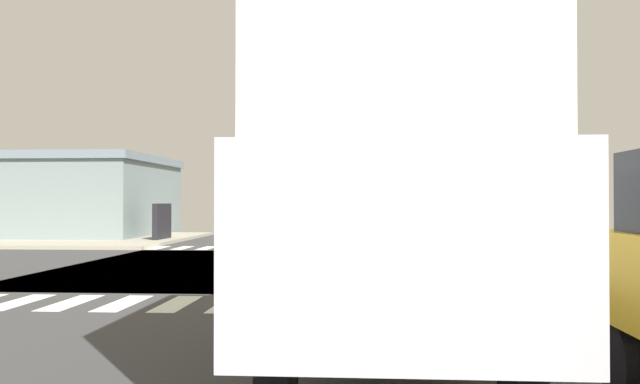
{
  "coord_description": "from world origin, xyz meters",
  "views": [
    {
      "loc": [
        1.75,
        -19.36,
        1.88
      ],
      "look_at": [
        -0.25,
        8.99,
        2.3
      ],
      "focal_mm": 37.4,
      "sensor_mm": 36.0,
      "label": 1
    }
  ],
  "objects_px": {
    "street_lamp": "(469,156)",
    "sedan_leading_1": "(319,212)",
    "bank_building": "(29,197)",
    "box_truck_trailing_1": "(389,141)",
    "traffic_signal_mast": "(478,119)"
  },
  "relations": [
    {
      "from": "street_lamp",
      "to": "sedan_leading_1",
      "type": "bearing_deg",
      "value": 124.5
    },
    {
      "from": "bank_building",
      "to": "sedan_leading_1",
      "type": "bearing_deg",
      "value": 51.08
    },
    {
      "from": "traffic_signal_mast",
      "to": "street_lamp",
      "type": "bearing_deg",
      "value": 82.94
    },
    {
      "from": "street_lamp",
      "to": "sedan_leading_1",
      "type": "height_order",
      "value": "street_lamp"
    },
    {
      "from": "traffic_signal_mast",
      "to": "sedan_leading_1",
      "type": "bearing_deg",
      "value": 107.59
    },
    {
      "from": "traffic_signal_mast",
      "to": "bank_building",
      "type": "height_order",
      "value": "traffic_signal_mast"
    },
    {
      "from": "bank_building",
      "to": "box_truck_trailing_1",
      "type": "relative_size",
      "value": 2.17
    },
    {
      "from": "street_lamp",
      "to": "sedan_leading_1",
      "type": "distance_m",
      "value": 17.18
    },
    {
      "from": "traffic_signal_mast",
      "to": "box_truck_trailing_1",
      "type": "xyz_separation_m",
      "value": [
        -4.1,
        -18.98,
        -2.57
      ]
    },
    {
      "from": "bank_building",
      "to": "street_lamp",
      "type": "bearing_deg",
      "value": 9.05
    },
    {
      "from": "street_lamp",
      "to": "sedan_leading_1",
      "type": "xyz_separation_m",
      "value": [
        -9.54,
        13.88,
        -3.37
      ]
    },
    {
      "from": "street_lamp",
      "to": "box_truck_trailing_1",
      "type": "bearing_deg",
      "value": -100.25
    },
    {
      "from": "street_lamp",
      "to": "traffic_signal_mast",
      "type": "bearing_deg",
      "value": -97.06
    },
    {
      "from": "bank_building",
      "to": "sedan_leading_1",
      "type": "distance_m",
      "value": 22.74
    },
    {
      "from": "traffic_signal_mast",
      "to": "street_lamp",
      "type": "xyz_separation_m",
      "value": [
        1.44,
        11.65,
        -0.64
      ]
    }
  ]
}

